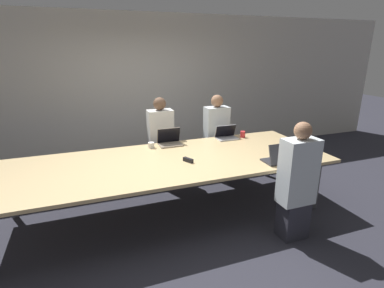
{
  "coord_description": "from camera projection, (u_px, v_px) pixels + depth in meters",
  "views": [
    {
      "loc": [
        -0.96,
        -3.53,
        2.16
      ],
      "look_at": [
        0.38,
        0.1,
        0.91
      ],
      "focal_mm": 28.0,
      "sensor_mm": 36.0,
      "label": 1
    }
  ],
  "objects": [
    {
      "name": "laptop_far_right",
      "position": [
        226.0,
        135.0,
        4.81
      ],
      "size": [
        0.34,
        0.22,
        0.22
      ],
      "color": "#B7B7BC",
      "rests_on": "conference_table"
    },
    {
      "name": "laptop_near_right",
      "position": [
        279.0,
        157.0,
        3.79
      ],
      "size": [
        0.36,
        0.26,
        0.26
      ],
      "rotation": [
        0.0,
        0.0,
        3.14
      ],
      "color": "#333338",
      "rests_on": "conference_table"
    },
    {
      "name": "laptop_far_center",
      "position": [
        170.0,
        140.0,
        4.51
      ],
      "size": [
        0.35,
        0.25,
        0.25
      ],
      "color": "gray",
      "rests_on": "conference_table"
    },
    {
      "name": "cup_far_center",
      "position": [
        151.0,
        145.0,
        4.37
      ],
      "size": [
        0.09,
        0.09,
        0.08
      ],
      "color": "white",
      "rests_on": "conference_table"
    },
    {
      "name": "bottle_near_right",
      "position": [
        288.0,
        148.0,
        4.03
      ],
      "size": [
        0.07,
        0.07,
        0.24
      ],
      "color": "black",
      "rests_on": "conference_table"
    },
    {
      "name": "cup_near_right",
      "position": [
        293.0,
        155.0,
        3.95
      ],
      "size": [
        0.08,
        0.08,
        0.09
      ],
      "color": "#232328",
      "rests_on": "conference_table"
    },
    {
      "name": "ground_plane",
      "position": [
        169.0,
        212.0,
        4.13
      ],
      "size": [
        24.0,
        24.0,
        0.0
      ],
      "primitive_type": "plane",
      "color": "#2D2D38"
    },
    {
      "name": "curtain_wall",
      "position": [
        134.0,
        89.0,
        5.81
      ],
      "size": [
        12.0,
        0.06,
        2.8
      ],
      "color": "beige",
      "rests_on": "ground_plane"
    },
    {
      "name": "person_far_center",
      "position": [
        161.0,
        142.0,
        4.93
      ],
      "size": [
        0.4,
        0.24,
        1.42
      ],
      "color": "#2D2D38",
      "rests_on": "ground_plane"
    },
    {
      "name": "cup_far_right",
      "position": [
        243.0,
        134.0,
        4.89
      ],
      "size": [
        0.08,
        0.08,
        0.1
      ],
      "color": "red",
      "rests_on": "conference_table"
    },
    {
      "name": "person_far_right",
      "position": [
        216.0,
        137.0,
        5.18
      ],
      "size": [
        0.4,
        0.24,
        1.42
      ],
      "color": "#2D2D38",
      "rests_on": "ground_plane"
    },
    {
      "name": "stapler",
      "position": [
        188.0,
        160.0,
        3.83
      ],
      "size": [
        0.11,
        0.15,
        0.05
      ],
      "rotation": [
        0.0,
        0.0,
        0.47
      ],
      "color": "black",
      "rests_on": "conference_table"
    },
    {
      "name": "person_near_right",
      "position": [
        297.0,
        184.0,
        3.41
      ],
      "size": [
        0.4,
        0.24,
        1.41
      ],
      "rotation": [
        0.0,
        0.0,
        3.14
      ],
      "color": "#2D2D38",
      "rests_on": "ground_plane"
    },
    {
      "name": "conference_table",
      "position": [
        167.0,
        163.0,
        3.91
      ],
      "size": [
        4.29,
        1.53,
        0.76
      ],
      "color": "#D6B77F",
      "rests_on": "ground_plane"
    }
  ]
}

